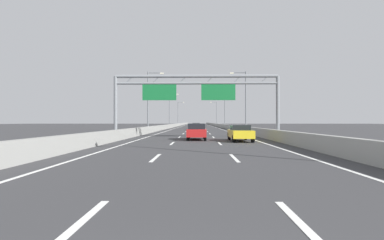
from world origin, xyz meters
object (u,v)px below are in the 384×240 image
(red_car, at_px, (197,131))
(white_car, at_px, (196,126))
(streetlamp_right_far, at_px, (224,108))
(streetlamp_left_distant, at_px, (179,112))
(streetlamp_left_mid, at_px, (149,98))
(green_car, at_px, (196,126))
(streetlamp_right_distant, at_px, (216,112))
(streetlamp_right_mid, at_px, (244,98))
(streetlamp_left_far, at_px, (170,108))
(sign_gantry, at_px, (195,90))
(yellow_car, at_px, (240,133))

(red_car, relative_size, white_car, 1.05)
(streetlamp_right_far, distance_m, streetlamp_left_distant, 39.23)
(streetlamp_left_mid, xyz_separation_m, streetlamp_right_far, (14.93, 36.27, 0.00))
(streetlamp_right_far, height_order, green_car, streetlamp_right_far)
(streetlamp_left_distant, height_order, streetlamp_right_distant, same)
(streetlamp_left_mid, distance_m, streetlamp_right_mid, 14.93)
(streetlamp_right_mid, bearing_deg, streetlamp_left_far, 112.37)
(streetlamp_left_distant, relative_size, green_car, 2.14)
(streetlamp_left_distant, bearing_deg, streetlamp_right_distant, 0.00)
(streetlamp_left_far, xyz_separation_m, red_car, (7.50, -55.95, -4.63))
(streetlamp_left_mid, relative_size, green_car, 2.14)
(streetlamp_right_mid, distance_m, streetlamp_left_far, 39.23)
(streetlamp_right_distant, height_order, red_car, streetlamp_right_distant)
(streetlamp_right_mid, relative_size, green_car, 2.14)
(sign_gantry, xyz_separation_m, yellow_car, (3.91, -4.46, -4.11))
(sign_gantry, bearing_deg, red_car, -85.35)
(streetlamp_right_far, height_order, red_car, streetlamp_right_far)
(streetlamp_right_far, height_order, white_car, streetlamp_right_far)
(streetlamp_right_distant, bearing_deg, red_car, -94.61)
(streetlamp_left_mid, height_order, white_car, streetlamp_left_mid)
(sign_gantry, bearing_deg, green_car, 89.97)
(streetlamp_right_far, bearing_deg, red_car, -97.57)
(sign_gantry, bearing_deg, white_car, 89.99)
(streetlamp_left_distant, bearing_deg, sign_gantry, -85.35)
(streetlamp_right_mid, xyz_separation_m, green_car, (-7.62, 15.39, -4.68))
(red_car, bearing_deg, streetlamp_left_mid, 110.86)
(red_car, distance_m, yellow_car, 4.19)
(streetlamp_left_distant, bearing_deg, red_car, -85.35)
(streetlamp_right_mid, distance_m, streetlamp_right_distant, 72.55)
(streetlamp_left_mid, bearing_deg, red_car, -69.14)
(streetlamp_left_mid, distance_m, streetlamp_left_distant, 72.55)
(streetlamp_left_distant, xyz_separation_m, green_car, (7.31, -57.16, -4.68))
(red_car, bearing_deg, green_car, 90.31)
(sign_gantry, relative_size, white_car, 3.89)
(red_car, bearing_deg, streetlamp_left_distant, 94.65)
(streetlamp_right_distant, distance_m, yellow_car, 94.36)
(streetlamp_right_far, xyz_separation_m, green_car, (-7.62, -20.88, -4.68))
(white_car, relative_size, yellow_car, 0.92)
(streetlamp_left_mid, distance_m, streetlamp_right_distant, 74.07)
(streetlamp_left_far, height_order, streetlamp_right_distant, same)
(streetlamp_right_mid, bearing_deg, sign_gantry, -113.98)
(sign_gantry, height_order, streetlamp_right_distant, streetlamp_right_distant)
(sign_gantry, xyz_separation_m, streetlamp_right_distant, (7.64, 89.71, 0.57))
(sign_gantry, relative_size, streetlamp_left_far, 1.75)
(streetlamp_left_mid, distance_m, streetlamp_right_far, 39.23)
(streetlamp_left_far, xyz_separation_m, streetlamp_right_distant, (14.93, 36.27, 0.00))
(streetlamp_right_mid, bearing_deg, red_car, -110.69)
(streetlamp_right_far, xyz_separation_m, white_car, (-7.63, -13.80, -4.68))
(streetlamp_left_far, height_order, white_car, streetlamp_left_far)
(streetlamp_right_mid, relative_size, red_car, 2.11)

